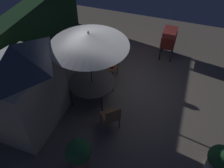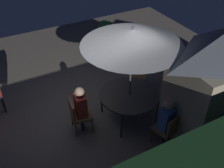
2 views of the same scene
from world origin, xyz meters
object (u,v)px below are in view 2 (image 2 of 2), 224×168
(potted_plant_by_shed, at_px, (186,65))
(patio_table, at_px, (129,96))
(chair_far_side, at_px, (169,128))
(person_in_blue, at_px, (167,117))
(chair_toward_hedge, at_px, (140,72))
(person_in_red, at_px, (81,104))
(garden_shed, at_px, (219,84))
(chair_near_shed, at_px, (78,114))
(potted_plant_by_grill, at_px, (106,31))
(patio_umbrella, at_px, (132,37))

(potted_plant_by_shed, bearing_deg, patio_table, 14.16)
(chair_far_side, bearing_deg, person_in_blue, -76.00)
(chair_toward_hedge, bearing_deg, person_in_blue, 72.37)
(potted_plant_by_shed, distance_m, person_in_red, 3.52)
(person_in_blue, bearing_deg, chair_far_side, 104.00)
(garden_shed, relative_size, chair_near_shed, 3.04)
(chair_toward_hedge, bearing_deg, chair_near_shed, 19.08)
(garden_shed, bearing_deg, chair_far_side, -4.58)
(potted_plant_by_grill, bearing_deg, person_in_blue, 78.04)
(chair_far_side, relative_size, chair_toward_hedge, 1.00)
(chair_far_side, height_order, person_in_red, person_in_red)
(patio_table, relative_size, potted_plant_by_shed, 1.50)
(chair_near_shed, relative_size, person_in_blue, 0.71)
(chair_near_shed, distance_m, person_in_red, 0.28)
(potted_plant_by_shed, height_order, person_in_red, person_in_red)
(chair_far_side, relative_size, person_in_blue, 0.71)
(chair_far_side, xyz_separation_m, chair_toward_hedge, (-0.63, -2.13, 0.00))
(person_in_blue, bearing_deg, chair_near_shed, -39.48)
(garden_shed, height_order, potted_plant_by_grill, garden_shed)
(chair_toward_hedge, height_order, potted_plant_by_grill, potted_plant_by_grill)
(garden_shed, relative_size, patio_umbrella, 1.09)
(patio_table, xyz_separation_m, potted_plant_by_shed, (-2.29, -0.58, -0.15))
(garden_shed, bearing_deg, person_in_blue, -8.53)
(garden_shed, height_order, chair_far_side, garden_shed)
(patio_table, distance_m, patio_umbrella, 1.57)
(chair_toward_hedge, height_order, person_in_blue, person_in_blue)
(patio_umbrella, distance_m, chair_toward_hedge, 2.19)
(patio_table, height_order, chair_near_shed, chair_near_shed)
(garden_shed, relative_size, chair_far_side, 3.04)
(patio_umbrella, relative_size, potted_plant_by_grill, 2.77)
(patio_umbrella, relative_size, chair_near_shed, 2.79)
(chair_toward_hedge, bearing_deg, person_in_red, 20.06)
(patio_umbrella, relative_size, chair_far_side, 2.79)
(patio_table, bearing_deg, chair_far_side, 104.00)
(garden_shed, relative_size, potted_plant_by_shed, 2.82)
(chair_near_shed, distance_m, chair_toward_hedge, 2.34)
(potted_plant_by_grill, bearing_deg, patio_table, 70.96)
(potted_plant_by_shed, relative_size, person_in_blue, 0.77)
(potted_plant_by_shed, relative_size, potted_plant_by_grill, 1.07)
(potted_plant_by_grill, distance_m, person_in_blue, 5.04)
(garden_shed, relative_size, potted_plant_by_grill, 3.01)
(chair_toward_hedge, distance_m, person_in_red, 2.28)
(patio_table, distance_m, chair_toward_hedge, 1.34)
(chair_toward_hedge, xyz_separation_m, potted_plant_by_shed, (-1.36, 0.37, 0.03))
(chair_near_shed, xyz_separation_m, chair_far_side, (-1.58, 1.37, 0.00))
(garden_shed, distance_m, chair_far_side, 1.44)
(chair_far_side, distance_m, person_in_blue, 0.28)
(patio_table, xyz_separation_m, person_in_blue, (-0.28, 1.10, 0.08))
(patio_umbrella, distance_m, person_in_red, 1.92)
(chair_far_side, bearing_deg, patio_umbrella, -76.00)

